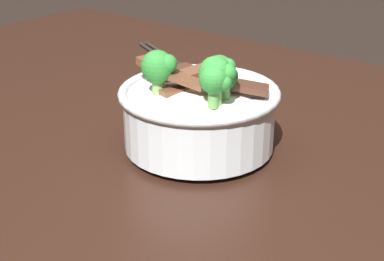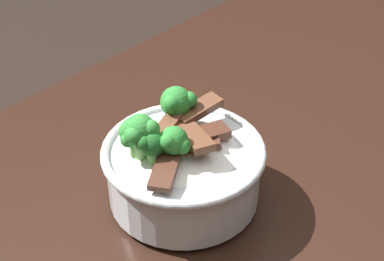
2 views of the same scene
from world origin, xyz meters
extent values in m
cube|color=black|center=(0.00, 0.00, 0.73)|extent=(1.41, 0.86, 0.04)
cube|color=black|center=(-0.63, -0.36, 0.35)|extent=(0.06, 0.06, 0.71)
cylinder|color=silver|center=(0.08, -0.07, 0.75)|extent=(0.09, 0.09, 0.01)
cylinder|color=silver|center=(0.08, -0.07, 0.79)|extent=(0.19, 0.19, 0.07)
torus|color=silver|center=(0.08, -0.07, 0.83)|extent=(0.20, 0.20, 0.01)
ellipsoid|color=white|center=(0.08, -0.07, 0.81)|extent=(0.17, 0.17, 0.05)
cube|color=#4C2B1E|center=(0.07, -0.06, 0.83)|extent=(0.06, 0.06, 0.02)
cube|color=brown|center=(0.07, -0.10, 0.85)|extent=(0.07, 0.03, 0.02)
cube|color=brown|center=(0.07, -0.06, 0.85)|extent=(0.05, 0.07, 0.02)
cube|color=brown|center=(0.03, -0.09, 0.85)|extent=(0.07, 0.04, 0.02)
cube|color=#4C2B1E|center=(0.13, -0.05, 0.84)|extent=(0.08, 0.06, 0.02)
cube|color=brown|center=(0.07, -0.09, 0.83)|extent=(0.04, 0.08, 0.01)
cube|color=#4C2B1E|center=(0.05, -0.06, 0.84)|extent=(0.05, 0.04, 0.01)
cylinder|color=#5B9947|center=(0.10, -0.06, 0.84)|extent=(0.02, 0.02, 0.02)
sphere|color=#2D8433|center=(0.10, -0.06, 0.86)|extent=(0.03, 0.03, 0.03)
sphere|color=#2D8433|center=(0.11, -0.06, 0.87)|extent=(0.02, 0.02, 0.02)
sphere|color=#2D8433|center=(0.10, -0.05, 0.86)|extent=(0.02, 0.02, 0.02)
cylinder|color=#5B9947|center=(0.13, -0.11, 0.84)|extent=(0.01, 0.01, 0.02)
sphere|color=green|center=(0.13, -0.11, 0.87)|extent=(0.03, 0.03, 0.03)
sphere|color=green|center=(0.14, -0.10, 0.86)|extent=(0.02, 0.02, 0.02)
sphere|color=green|center=(0.12, -0.10, 0.87)|extent=(0.02, 0.02, 0.02)
cylinder|color=#7AB256|center=(0.05, -0.11, 0.84)|extent=(0.01, 0.01, 0.02)
sphere|color=#2D8433|center=(0.05, -0.11, 0.87)|extent=(0.04, 0.04, 0.04)
sphere|color=#2D8433|center=(0.06, -0.11, 0.87)|extent=(0.02, 0.02, 0.02)
sphere|color=#2D8433|center=(0.04, -0.10, 0.87)|extent=(0.02, 0.02, 0.02)
cylinder|color=#7AB256|center=(0.12, -0.10, 0.84)|extent=(0.02, 0.02, 0.03)
sphere|color=green|center=(0.12, -0.10, 0.87)|extent=(0.04, 0.04, 0.04)
sphere|color=green|center=(0.14, -0.09, 0.87)|extent=(0.02, 0.02, 0.02)
sphere|color=green|center=(0.12, -0.09, 0.87)|extent=(0.02, 0.02, 0.02)
cylinder|color=#5B9947|center=(0.12, -0.08, 0.84)|extent=(0.02, 0.02, 0.02)
sphere|color=#1E6023|center=(0.12, -0.08, 0.86)|extent=(0.03, 0.03, 0.03)
sphere|color=#1E6023|center=(0.13, -0.08, 0.86)|extent=(0.02, 0.02, 0.02)
sphere|color=#1E6023|center=(0.11, -0.07, 0.86)|extent=(0.02, 0.02, 0.02)
camera|label=1|loc=(0.48, -0.60, 1.08)|focal=52.87mm
camera|label=2|loc=(0.48, 0.30, 1.26)|focal=52.56mm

